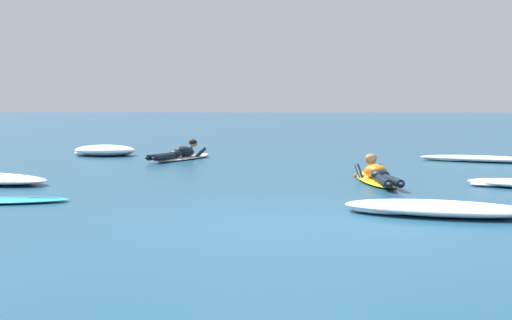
% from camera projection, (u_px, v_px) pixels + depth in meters
% --- Properties ---
extents(ground_plane, '(120.00, 120.00, 0.00)m').
position_uv_depth(ground_plane, '(280.00, 155.00, 17.49)').
color(ground_plane, navy).
extents(surfer_near, '(0.73, 2.55, 0.53)m').
position_uv_depth(surfer_near, '(377.00, 175.00, 11.54)').
color(surfer_near, yellow).
rests_on(surfer_near, ground).
extents(surfer_far, '(1.51, 2.45, 0.53)m').
position_uv_depth(surfer_far, '(181.00, 154.00, 16.04)').
color(surfer_far, white).
rests_on(surfer_far, ground).
extents(whitewater_front, '(2.59, 1.41, 0.19)m').
position_uv_depth(whitewater_front, '(438.00, 209.00, 8.31)').
color(whitewater_front, white).
rests_on(whitewater_front, ground).
extents(whitewater_mid_right, '(2.97, 1.61, 0.16)m').
position_uv_depth(whitewater_mid_right, '(481.00, 159.00, 15.44)').
color(whitewater_mid_right, white).
rests_on(whitewater_mid_right, ground).
extents(whitewater_back, '(1.84, 1.38, 0.29)m').
position_uv_depth(whitewater_back, '(105.00, 151.00, 17.21)').
color(whitewater_back, white).
rests_on(whitewater_back, ground).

